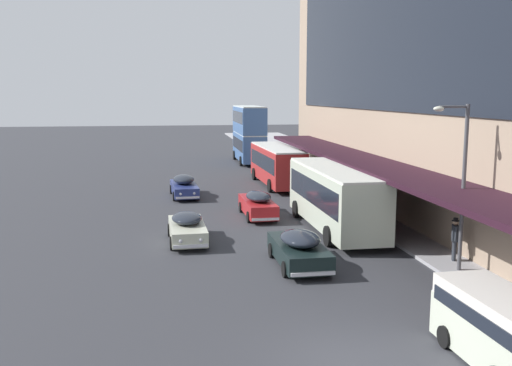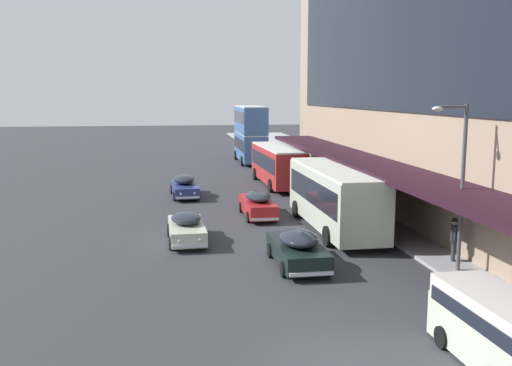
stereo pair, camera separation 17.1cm
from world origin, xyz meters
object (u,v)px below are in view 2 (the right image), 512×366
object	(u,v)px
sedan_far_back	(298,249)
vw_van	(494,325)
street_lamp	(459,175)
transit_bus_kerbside_far	(250,132)
sedan_oncoming_front	(187,228)
transit_bus_kerbside_rear	(334,195)
transit_bus_kerbside_front	(278,163)
pedestrian_at_kerb	(454,237)
sedan_lead_near	(184,186)
sedan_second_mid	(258,204)

from	to	relation	value
sedan_far_back	vw_van	size ratio (longest dim) A/B	1.03
sedan_far_back	vw_van	xyz separation A→B (m)	(3.21, -9.41, 0.33)
street_lamp	vw_van	bearing A→B (deg)	-110.56
transit_bus_kerbside_far	sedan_oncoming_front	size ratio (longest dim) A/B	2.01
transit_bus_kerbside_rear	transit_bus_kerbside_far	world-z (taller)	transit_bus_kerbside_far
transit_bus_kerbside_rear	transit_bus_kerbside_front	bearing A→B (deg)	90.37
sedan_oncoming_front	vw_van	size ratio (longest dim) A/B	0.99
sedan_oncoming_front	pedestrian_at_kerb	bearing A→B (deg)	-26.41
pedestrian_at_kerb	street_lamp	xyz separation A→B (m)	(-0.62, -1.26, 2.86)
transit_bus_kerbside_rear	pedestrian_at_kerb	distance (m)	7.52
sedan_oncoming_front	vw_van	world-z (taller)	vw_van
sedan_oncoming_front	vw_van	xyz separation A→B (m)	(7.71, -14.20, 0.39)
sedan_lead_near	sedan_second_mid	xyz separation A→B (m)	(4.07, -7.53, 0.02)
transit_bus_kerbside_rear	vw_van	bearing A→B (deg)	-90.48
sedan_second_mid	pedestrian_at_kerb	size ratio (longest dim) A/B	2.65
transit_bus_kerbside_far	sedan_lead_near	distance (m)	20.92
sedan_oncoming_front	sedan_far_back	bearing A→B (deg)	-46.81
transit_bus_kerbside_rear	sedan_far_back	bearing A→B (deg)	-119.12
pedestrian_at_kerb	transit_bus_kerbside_far	bearing A→B (deg)	95.08
sedan_far_back	pedestrian_at_kerb	xyz separation A→B (m)	(6.61, -0.73, 0.42)
sedan_oncoming_front	sedan_lead_near	distance (m)	12.63
sedan_second_mid	vw_van	xyz separation A→B (m)	(3.36, -19.30, 0.33)
transit_bus_kerbside_rear	sedan_far_back	world-z (taller)	transit_bus_kerbside_rear
transit_bus_kerbside_front	sedan_lead_near	size ratio (longest dim) A/B	1.97
street_lamp	sedan_far_back	bearing A→B (deg)	161.66
sedan_far_back	transit_bus_kerbside_far	bearing A→B (deg)	84.91
transit_bus_kerbside_far	street_lamp	xyz separation A→B (m)	(2.72, -38.78, 0.83)
sedan_oncoming_front	pedestrian_at_kerb	xyz separation A→B (m)	(11.11, -5.52, 0.47)
transit_bus_kerbside_far	sedan_far_back	size ratio (longest dim) A/B	1.93
transit_bus_kerbside_front	transit_bus_kerbside_far	bearing A→B (deg)	89.87
transit_bus_kerbside_rear	sedan_oncoming_front	size ratio (longest dim) A/B	2.24
sedan_oncoming_front	sedan_second_mid	distance (m)	6.70
vw_van	transit_bus_kerbside_front	bearing A→B (deg)	89.94
sedan_second_mid	pedestrian_at_kerb	world-z (taller)	pedestrian_at_kerb
sedan_second_mid	pedestrian_at_kerb	xyz separation A→B (m)	(6.76, -10.61, 0.41)
transit_bus_kerbside_front	sedan_far_back	world-z (taller)	transit_bus_kerbside_front
transit_bus_kerbside_front	street_lamp	distance (m)	23.53
sedan_lead_near	pedestrian_at_kerb	xyz separation A→B (m)	(10.84, -18.14, 0.42)
vw_van	street_lamp	size ratio (longest dim) A/B	0.69
sedan_lead_near	sedan_far_back	size ratio (longest dim) A/B	1.07
sedan_far_back	transit_bus_kerbside_rear	bearing A→B (deg)	60.88
sedan_lead_near	pedestrian_at_kerb	size ratio (longest dim) A/B	2.73
sedan_oncoming_front	sedan_second_mid	bearing A→B (deg)	49.54
sedan_second_mid	street_lamp	xyz separation A→B (m)	(6.14, -11.87, 3.27)
vw_van	transit_bus_kerbside_rear	bearing A→B (deg)	89.52
sedan_second_mid	sedan_far_back	bearing A→B (deg)	-89.13
street_lamp	transit_bus_kerbside_front	bearing A→B (deg)	96.75
transit_bus_kerbside_front	sedan_oncoming_front	distance (m)	18.24
sedan_oncoming_front	sedan_lead_near	bearing A→B (deg)	88.76
sedan_second_mid	street_lamp	bearing A→B (deg)	-62.64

